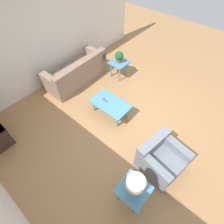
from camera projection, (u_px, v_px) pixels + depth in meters
The scene contains 10 objects.
ground_plane at pixel (128, 124), 4.67m from camera, with size 14.00×14.00×0.00m, color #A87A4C.
wall_right at pixel (45, 38), 4.91m from camera, with size 0.12×7.20×2.70m.
sofa at pixel (77, 73), 5.55m from camera, with size 0.88×2.05×0.83m.
armchair at pixel (161, 158), 3.72m from camera, with size 0.95×0.96×0.73m.
coffee_table at pixel (110, 104), 4.61m from camera, with size 1.04×0.61×0.42m.
side_table_plant at pixel (119, 64), 5.59m from camera, with size 0.54×0.54×0.55m.
side_table_lamp at pixel (133, 191), 3.15m from camera, with size 0.54×0.54×0.55m.
potted_plant at pixel (119, 56), 5.37m from camera, with size 0.26×0.26×0.36m.
table_lamp at pixel (135, 184), 2.85m from camera, with size 0.31×0.31×0.45m.
remote_control at pixel (105, 100), 4.63m from camera, with size 0.16×0.06×0.02m.
Camera 1 is at (-1.45, 2.37, 3.80)m, focal length 28.00 mm.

